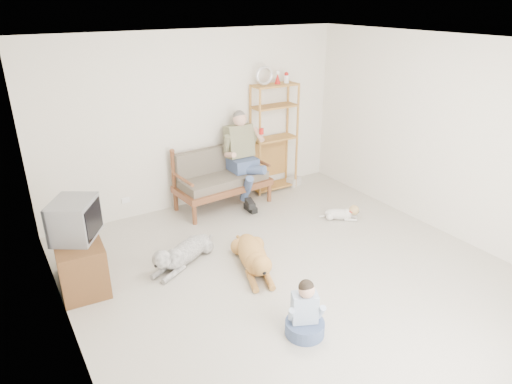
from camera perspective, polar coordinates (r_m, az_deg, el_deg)
floor at (r=5.57m, az=5.61°, el=-10.96°), size 5.50×5.50×0.00m
ceiling at (r=4.64m, az=6.96°, el=17.84°), size 5.50×5.50×0.00m
wall_back at (r=7.21m, az=-7.34°, el=8.82°), size 5.00×0.00×5.00m
wall_left at (r=4.05m, az=-23.25°, el=-4.80°), size 0.00×5.50×5.50m
wall_right at (r=6.71m, az=23.51°, el=5.98°), size 0.00×5.50×5.50m
loveseat at (r=7.29m, az=-4.40°, el=1.97°), size 1.55×0.82×0.95m
man at (r=7.21m, az=-1.34°, el=3.50°), size 0.57×0.81×1.32m
etagere at (r=7.76m, az=2.26°, el=6.88°), size 0.81×0.35×2.13m
book_stack at (r=8.20m, az=4.76°, el=1.34°), size 0.26×0.22×0.14m
tv_stand at (r=5.71m, az=-21.18°, el=-8.17°), size 0.57×0.94×0.60m
crt_tv at (r=5.50m, az=-21.72°, el=-3.21°), size 0.66×0.69×0.45m
wall_outlet at (r=7.14m, az=-15.98°, el=-0.99°), size 0.12×0.02×0.08m
golden_retriever at (r=5.68m, az=-0.24°, el=-8.11°), size 0.61×1.31×0.41m
shaggy_dog at (r=5.86m, az=-9.25°, el=-7.59°), size 1.12×0.71×0.37m
terrier at (r=7.04m, az=10.84°, el=-2.62°), size 0.53×0.46×0.24m
child at (r=4.70m, az=6.14°, el=-15.02°), size 0.40×0.40×0.63m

